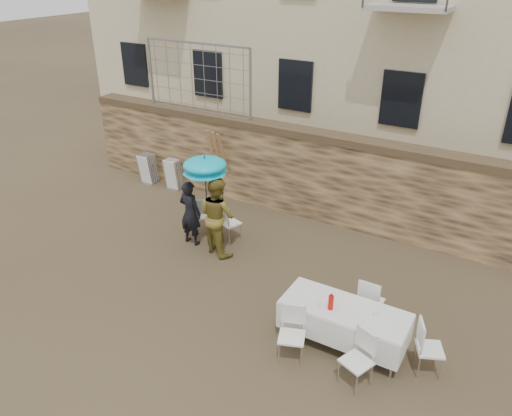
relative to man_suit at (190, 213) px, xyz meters
The scene contains 17 objects.
ground 2.80m from the man_suit, 58.94° to the right, with size 80.00×80.00×0.00m, color brown.
stone_wall 3.05m from the man_suit, 62.71° to the left, with size 13.00×0.50×2.20m, color brown.
chain_link_fence 3.91m from the man_suit, 120.88° to the left, with size 3.20×0.06×1.80m, color gray, non-canonical shape.
man_suit is the anchor object (origin of this frame).
woman_dress 0.76m from the man_suit, ahead, with size 0.87×0.68×1.80m, color #A68E32.
umbrella 1.22m from the man_suit, 14.04° to the left, with size 0.99×0.99×2.03m.
couple_chair_left 0.62m from the man_suit, 90.00° to the left, with size 0.48×0.48×0.96m, color white, non-canonical shape.
couple_chair_right 0.94m from the man_suit, 38.16° to the left, with size 0.48×0.48×0.96m, color white, non-canonical shape.
banquet_table 4.52m from the man_suit, 18.73° to the right, with size 2.10×0.85×0.78m.
soda_bottle 4.39m from the man_suit, 21.42° to the right, with size 0.09×0.09×0.26m, color red.
table_chair_front_left 4.30m from the man_suit, 30.87° to the right, with size 0.48×0.48×0.96m, color white, non-canonical shape.
table_chair_front_right 5.28m from the man_suit, 24.72° to the right, with size 0.48×0.48×0.96m, color white, non-canonical shape.
table_chair_back 4.54m from the man_suit, ahead, with size 0.48×0.48×0.96m, color white, non-canonical shape.
table_chair_side 5.85m from the man_suit, 13.38° to the right, with size 0.48×0.48×0.96m, color white, non-canonical shape.
chair_stack_left 3.91m from the man_suit, 144.10° to the left, with size 0.46×0.47×0.92m, color white, non-canonical shape.
chair_stack_right 3.23m from the man_suit, 134.64° to the left, with size 0.46×0.40×0.92m, color white, non-canonical shape.
wood_planks 2.45m from the man_suit, 105.57° to the left, with size 0.70×0.20×2.00m, color #A37749, non-canonical shape.
Camera 1 is at (4.96, -5.59, 5.96)m, focal length 35.00 mm.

